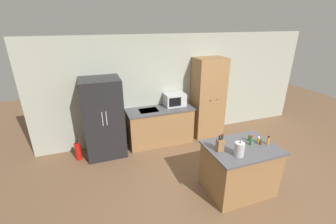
# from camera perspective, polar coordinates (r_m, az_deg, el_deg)

# --- Properties ---
(ground_plane) EXTENTS (14.00, 14.00, 0.00)m
(ground_plane) POSITION_cam_1_polar(r_m,az_deg,el_deg) (4.59, 15.13, -17.45)
(ground_plane) COLOR brown
(wall_back) EXTENTS (7.20, 0.06, 2.60)m
(wall_back) POSITION_cam_1_polar(r_m,az_deg,el_deg) (5.82, 3.47, 6.44)
(wall_back) COLOR #9EA393
(wall_back) RESTS_ON ground_plane
(refrigerator) EXTENTS (0.83, 0.76, 1.77)m
(refrigerator) POSITION_cam_1_polar(r_m,az_deg,el_deg) (5.14, -16.07, -1.47)
(refrigerator) COLOR black
(refrigerator) RESTS_ON ground_plane
(back_counter) EXTENTS (1.62, 0.64, 0.90)m
(back_counter) POSITION_cam_1_polar(r_m,az_deg,el_deg) (5.59, -2.01, -3.46)
(back_counter) COLOR olive
(back_counter) RESTS_ON ground_plane
(pantry_cabinet) EXTENTS (0.77, 0.59, 2.05)m
(pantry_cabinet) POSITION_cam_1_polar(r_m,az_deg,el_deg) (5.90, 10.08, 3.56)
(pantry_cabinet) COLOR olive
(pantry_cabinet) RESTS_ON ground_plane
(kitchen_island) EXTENTS (1.19, 0.89, 0.89)m
(kitchen_island) POSITION_cam_1_polar(r_m,az_deg,el_deg) (4.29, 17.59, -13.49)
(kitchen_island) COLOR olive
(kitchen_island) RESTS_ON ground_plane
(microwave) EXTENTS (0.51, 0.37, 0.31)m
(microwave) POSITION_cam_1_polar(r_m,az_deg,el_deg) (5.58, 1.70, 3.19)
(microwave) COLOR #B2B5B7
(microwave) RESTS_ON back_counter
(knife_block) EXTENTS (0.11, 0.09, 0.30)m
(knife_block) POSITION_cam_1_polar(r_m,az_deg,el_deg) (3.79, 13.08, -8.13)
(knife_block) COLOR olive
(knife_block) RESTS_ON kitchen_island
(spice_bottle_tall_dark) EXTENTS (0.05, 0.05, 0.11)m
(spice_bottle_tall_dark) POSITION_cam_1_polar(r_m,az_deg,el_deg) (4.26, 19.97, -6.23)
(spice_bottle_tall_dark) COLOR #337033
(spice_bottle_tall_dark) RESTS_ON kitchen_island
(spice_bottle_short_red) EXTENTS (0.04, 0.04, 0.16)m
(spice_bottle_short_red) POSITION_cam_1_polar(r_m,az_deg,el_deg) (4.26, 24.07, -6.61)
(spice_bottle_short_red) COLOR orange
(spice_bottle_short_red) RESTS_ON kitchen_island
(spice_bottle_amber_oil) EXTENTS (0.04, 0.04, 0.11)m
(spice_bottle_amber_oil) POSITION_cam_1_polar(r_m,az_deg,el_deg) (4.27, 21.99, -6.53)
(spice_bottle_amber_oil) COLOR gold
(spice_bottle_amber_oil) RESTS_ON kitchen_island
(spice_bottle_green_herb) EXTENTS (0.05, 0.05, 0.18)m
(spice_bottle_green_herb) POSITION_cam_1_polar(r_m,az_deg,el_deg) (4.12, 20.35, -6.79)
(spice_bottle_green_herb) COLOR #337033
(spice_bottle_green_herb) RESTS_ON kitchen_island
(spice_bottle_pale_salt) EXTENTS (0.04, 0.04, 0.10)m
(spice_bottle_pale_salt) POSITION_cam_1_polar(r_m,az_deg,el_deg) (4.21, 22.46, -7.06)
(spice_bottle_pale_salt) COLOR #563319
(spice_bottle_pale_salt) RESTS_ON kitchen_island
(kettle) EXTENTS (0.16, 0.16, 0.25)m
(kettle) POSITION_cam_1_polar(r_m,az_deg,el_deg) (3.74, 17.65, -9.00)
(kettle) COLOR #B2B5B7
(kettle) RESTS_ON kitchen_island
(fire_extinguisher) EXTENTS (0.13, 0.13, 0.47)m
(fire_extinguisher) POSITION_cam_1_polar(r_m,az_deg,el_deg) (5.40, -21.85, -9.17)
(fire_extinguisher) COLOR red
(fire_extinguisher) RESTS_ON ground_plane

